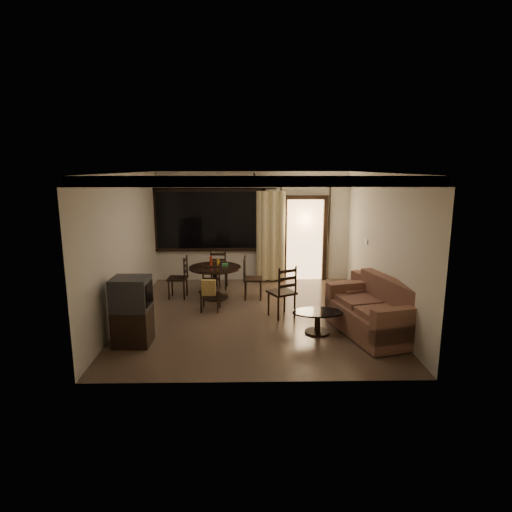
{
  "coord_description": "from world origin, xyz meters",
  "views": [
    {
      "loc": [
        -0.13,
        -8.17,
        2.91
      ],
      "look_at": [
        0.04,
        0.2,
        1.16
      ],
      "focal_mm": 30.0,
      "sensor_mm": 36.0,
      "label": 1
    }
  ],
  "objects_px": {
    "dining_chair_west": "(178,286)",
    "tv_cabinet": "(132,311)",
    "sofa": "(376,313)",
    "side_chair": "(282,302)",
    "dining_chair_east": "(252,286)",
    "coffee_table": "(318,319)",
    "dining_chair_south": "(210,296)",
    "dining_chair_north": "(219,277)",
    "dining_table": "(215,273)",
    "armchair": "(354,299)"
  },
  "relations": [
    {
      "from": "dining_chair_north",
      "to": "tv_cabinet",
      "type": "bearing_deg",
      "value": 72.43
    },
    {
      "from": "armchair",
      "to": "coffee_table",
      "type": "height_order",
      "value": "armchair"
    },
    {
      "from": "side_chair",
      "to": "sofa",
      "type": "bearing_deg",
      "value": 122.16
    },
    {
      "from": "dining_chair_west",
      "to": "side_chair",
      "type": "bearing_deg",
      "value": 62.58
    },
    {
      "from": "dining_chair_west",
      "to": "dining_chair_south",
      "type": "xyz_separation_m",
      "value": [
        0.8,
        -0.9,
        0.02
      ]
    },
    {
      "from": "dining_chair_west",
      "to": "dining_chair_north",
      "type": "bearing_deg",
      "value": 133.24
    },
    {
      "from": "dining_table",
      "to": "coffee_table",
      "type": "relative_size",
      "value": 1.27
    },
    {
      "from": "tv_cabinet",
      "to": "side_chair",
      "type": "height_order",
      "value": "tv_cabinet"
    },
    {
      "from": "dining_chair_west",
      "to": "dining_chair_north",
      "type": "xyz_separation_m",
      "value": [
        0.87,
        0.75,
        0.0
      ]
    },
    {
      "from": "dining_chair_east",
      "to": "side_chair",
      "type": "xyz_separation_m",
      "value": [
        0.57,
        -1.22,
        0.03
      ]
    },
    {
      "from": "dining_table",
      "to": "dining_chair_south",
      "type": "height_order",
      "value": "dining_chair_south"
    },
    {
      "from": "dining_table",
      "to": "sofa",
      "type": "relative_size",
      "value": 0.59
    },
    {
      "from": "dining_table",
      "to": "tv_cabinet",
      "type": "relative_size",
      "value": 1.01
    },
    {
      "from": "dining_chair_east",
      "to": "tv_cabinet",
      "type": "xyz_separation_m",
      "value": [
        -2.02,
        -2.49,
        0.29
      ]
    },
    {
      "from": "dining_chair_north",
      "to": "sofa",
      "type": "distance_m",
      "value": 4.19
    },
    {
      "from": "dining_chair_north",
      "to": "sofa",
      "type": "xyz_separation_m",
      "value": [
        2.94,
        -2.98,
        0.1
      ]
    },
    {
      "from": "dining_chair_west",
      "to": "side_chair",
      "type": "height_order",
      "value": "side_chair"
    },
    {
      "from": "dining_chair_west",
      "to": "dining_chair_north",
      "type": "distance_m",
      "value": 1.15
    },
    {
      "from": "dining_chair_south",
      "to": "dining_chair_north",
      "type": "height_order",
      "value": "same"
    },
    {
      "from": "dining_table",
      "to": "coffee_table",
      "type": "xyz_separation_m",
      "value": [
        1.97,
        -2.11,
        -0.31
      ]
    },
    {
      "from": "tv_cabinet",
      "to": "sofa",
      "type": "distance_m",
      "value": 4.18
    },
    {
      "from": "side_chair",
      "to": "coffee_table",
      "type": "bearing_deg",
      "value": 96.46
    },
    {
      "from": "dining_chair_west",
      "to": "coffee_table",
      "type": "relative_size",
      "value": 1.04
    },
    {
      "from": "coffee_table",
      "to": "dining_chair_west",
      "type": "bearing_deg",
      "value": 142.54
    },
    {
      "from": "tv_cabinet",
      "to": "coffee_table",
      "type": "height_order",
      "value": "tv_cabinet"
    },
    {
      "from": "dining_chair_west",
      "to": "dining_chair_east",
      "type": "xyz_separation_m",
      "value": [
        1.67,
        -0.08,
        0.0
      ]
    },
    {
      "from": "dining_chair_south",
      "to": "armchair",
      "type": "height_order",
      "value": "dining_chair_south"
    },
    {
      "from": "dining_table",
      "to": "side_chair",
      "type": "relative_size",
      "value": 1.11
    },
    {
      "from": "dining_chair_north",
      "to": "coffee_table",
      "type": "relative_size",
      "value": 1.04
    },
    {
      "from": "dining_chair_east",
      "to": "dining_chair_north",
      "type": "relative_size",
      "value": 1.0
    },
    {
      "from": "armchair",
      "to": "side_chair",
      "type": "distance_m",
      "value": 1.47
    },
    {
      "from": "dining_chair_south",
      "to": "tv_cabinet",
      "type": "distance_m",
      "value": 2.05
    },
    {
      "from": "dining_chair_west",
      "to": "tv_cabinet",
      "type": "height_order",
      "value": "tv_cabinet"
    },
    {
      "from": "dining_chair_east",
      "to": "dining_chair_north",
      "type": "height_order",
      "value": "same"
    },
    {
      "from": "tv_cabinet",
      "to": "armchair",
      "type": "xyz_separation_m",
      "value": [
        4.05,
        1.39,
        -0.25
      ]
    },
    {
      "from": "armchair",
      "to": "dining_chair_north",
      "type": "bearing_deg",
      "value": 124.53
    },
    {
      "from": "dining_table",
      "to": "dining_chair_east",
      "type": "relative_size",
      "value": 1.22
    },
    {
      "from": "dining_chair_south",
      "to": "coffee_table",
      "type": "height_order",
      "value": "dining_chair_south"
    },
    {
      "from": "dining_chair_south",
      "to": "armchair",
      "type": "distance_m",
      "value": 2.92
    },
    {
      "from": "dining_chair_south",
      "to": "coffee_table",
      "type": "distance_m",
      "value": 2.37
    },
    {
      "from": "dining_chair_north",
      "to": "coffee_table",
      "type": "bearing_deg",
      "value": 126.39
    },
    {
      "from": "dining_table",
      "to": "dining_chair_west",
      "type": "relative_size",
      "value": 1.22
    },
    {
      "from": "dining_chair_north",
      "to": "coffee_table",
      "type": "xyz_separation_m",
      "value": [
        1.93,
        -2.9,
        -0.02
      ]
    },
    {
      "from": "tv_cabinet",
      "to": "coffee_table",
      "type": "xyz_separation_m",
      "value": [
        3.16,
        0.42,
        -0.31
      ]
    },
    {
      "from": "dining_chair_east",
      "to": "sofa",
      "type": "xyz_separation_m",
      "value": [
        2.14,
        -2.15,
        0.1
      ]
    },
    {
      "from": "dining_chair_north",
      "to": "coffee_table",
      "type": "distance_m",
      "value": 3.48
    },
    {
      "from": "tv_cabinet",
      "to": "dining_table",
      "type": "bearing_deg",
      "value": 66.29
    },
    {
      "from": "dining_chair_south",
      "to": "armchair",
      "type": "relative_size",
      "value": 0.94
    },
    {
      "from": "sofa",
      "to": "side_chair",
      "type": "bearing_deg",
      "value": 134.47
    },
    {
      "from": "dining_table",
      "to": "sofa",
      "type": "xyz_separation_m",
      "value": [
        2.98,
        -2.19,
        -0.19
      ]
    }
  ]
}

